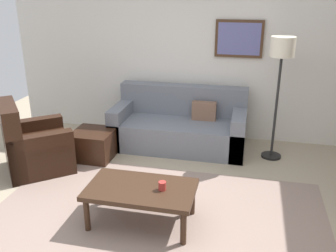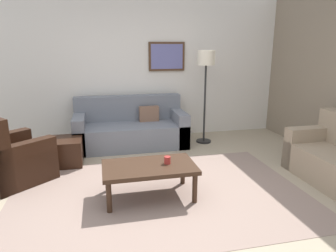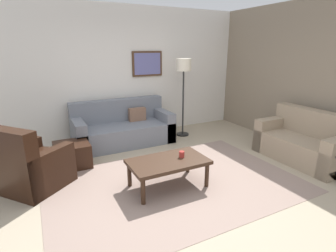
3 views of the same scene
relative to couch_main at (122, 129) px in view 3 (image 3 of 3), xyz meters
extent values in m
plane|color=tan|center=(0.13, -2.09, -0.30)|extent=(8.00, 8.00, 0.00)
cube|color=silver|center=(0.13, 0.51, 1.10)|extent=(6.00, 0.12, 2.80)
cube|color=gray|center=(3.13, -2.09, 1.10)|extent=(0.12, 5.20, 2.80)
cube|color=gray|center=(0.13, -2.09, -0.29)|extent=(3.59, 2.39, 0.01)
cube|color=slate|center=(0.00, -0.10, -0.09)|extent=(1.98, 0.93, 0.42)
cube|color=slate|center=(0.00, 0.24, 0.14)|extent=(1.98, 0.24, 0.88)
cube|color=slate|center=(-0.90, -0.10, 0.01)|extent=(0.20, 0.93, 0.62)
cube|color=slate|center=(0.89, -0.10, 0.01)|extent=(0.20, 0.93, 0.62)
cube|color=brown|center=(0.36, 0.02, 0.26)|extent=(0.36, 0.12, 0.28)
cube|color=gray|center=(2.53, -2.36, -0.09)|extent=(0.81, 1.52, 0.42)
cube|color=gray|center=(2.81, -2.36, 0.14)|extent=(0.24, 1.52, 0.88)
cube|color=gray|center=(2.53, -1.70, 0.01)|extent=(0.81, 0.20, 0.62)
cube|color=black|center=(-1.69, -1.23, -0.08)|extent=(1.13, 1.13, 0.44)
cube|color=black|center=(-1.92, -1.43, 0.18)|extent=(0.67, 0.74, 0.95)
cube|color=black|center=(-1.48, -1.48, 0.00)|extent=(0.72, 0.64, 0.60)
cube|color=black|center=(-1.89, -0.99, 0.00)|extent=(0.72, 0.64, 0.60)
cube|color=black|center=(-1.11, -0.75, -0.10)|extent=(0.56, 0.56, 0.40)
cylinder|color=#382316|center=(-0.49, -2.37, -0.12)|extent=(0.06, 0.06, 0.36)
cylinder|color=#382316|center=(0.49, -2.37, -0.12)|extent=(0.06, 0.06, 0.36)
cylinder|color=#382316|center=(-0.49, -1.85, -0.12)|extent=(0.06, 0.06, 0.36)
cylinder|color=#382316|center=(0.49, -1.85, -0.12)|extent=(0.06, 0.06, 0.36)
cube|color=#382316|center=(0.00, -2.11, 0.09)|extent=(1.10, 0.64, 0.05)
cylinder|color=#B2332D|center=(0.23, -2.11, 0.16)|extent=(0.08, 0.08, 0.09)
cylinder|color=black|center=(1.38, -0.18, -0.28)|extent=(0.28, 0.28, 0.03)
cylinder|color=#262626|center=(1.38, -0.18, 0.43)|extent=(0.04, 0.04, 1.45)
cylinder|color=beige|center=(1.38, -0.18, 1.28)|extent=(0.32, 0.32, 0.26)
cube|color=#472D1C|center=(0.79, 0.43, 1.29)|extent=(0.70, 0.04, 0.55)
cube|color=#6465A0|center=(0.79, 0.41, 1.29)|extent=(0.62, 0.01, 0.47)
camera|label=1|loc=(1.00, -5.26, 2.02)|focal=39.66mm
camera|label=2|loc=(-0.53, -5.43, 1.48)|focal=32.38mm
camera|label=3|loc=(-1.55, -5.13, 1.63)|focal=28.03mm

